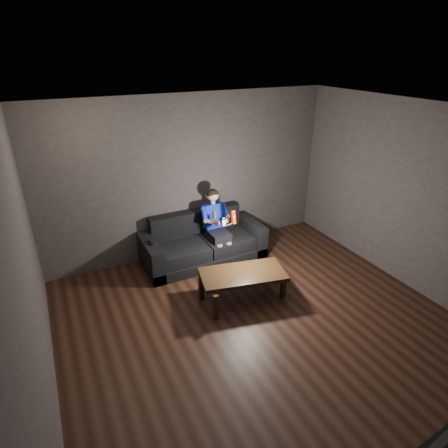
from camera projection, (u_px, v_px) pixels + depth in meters
floor at (267, 332)px, 4.82m from camera, size 5.00×5.00×0.00m
back_wall at (191, 177)px, 6.26m from camera, size 5.00×0.04×2.70m
left_wall at (30, 300)px, 3.23m from camera, size 0.04×5.00×2.70m
right_wall at (423, 202)px, 5.24m from camera, size 0.04×5.00×2.70m
ceiling at (281, 117)px, 3.65m from camera, size 5.00×5.00×0.02m
sofa at (203, 246)px, 6.37m from camera, size 2.03×0.88×0.79m
child at (216, 220)px, 6.24m from camera, size 0.47×0.58×1.16m
wii_remote_red at (233, 217)px, 5.81m from camera, size 0.06×0.09×0.22m
nunchuk_white at (224, 222)px, 5.77m from camera, size 0.08×0.10×0.15m
wii_remote_black at (150, 243)px, 5.81m from camera, size 0.05×0.15×0.03m
coffee_table at (243, 276)px, 5.31m from camera, size 1.29×0.83×0.43m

